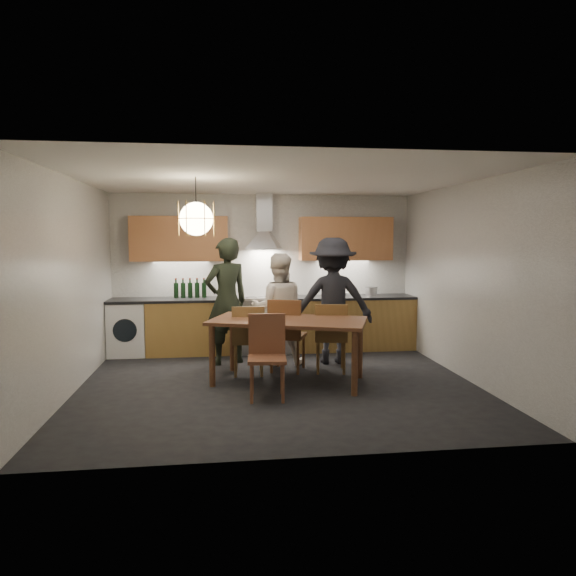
{
  "coord_description": "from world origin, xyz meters",
  "views": [
    {
      "loc": [
        -0.7,
        -6.41,
        1.87
      ],
      "look_at": [
        0.18,
        0.4,
        1.2
      ],
      "focal_mm": 32.0,
      "sensor_mm": 36.0,
      "label": 1
    }
  ],
  "objects": [
    {
      "name": "counter_run",
      "position": [
        0.02,
        1.95,
        0.45
      ],
      "size": [
        5.0,
        0.62,
        0.9
      ],
      "color": "tan",
      "rests_on": "ground"
    },
    {
      "name": "ground",
      "position": [
        0.0,
        0.0,
        0.0
      ],
      "size": [
        5.0,
        5.0,
        0.0
      ],
      "primitive_type": "plane",
      "color": "black",
      "rests_on": "ground"
    },
    {
      "name": "pendant_lamp",
      "position": [
        -1.0,
        -0.1,
        2.1
      ],
      "size": [
        0.43,
        0.43,
        0.7
      ],
      "color": "black",
      "rests_on": "ground"
    },
    {
      "name": "stock_pot",
      "position": [
        1.81,
        1.99,
        0.97
      ],
      "size": [
        0.23,
        0.23,
        0.14
      ],
      "primitive_type": "cylinder",
      "rotation": [
        0.0,
        0.0,
        -0.19
      ],
      "color": "silver",
      "rests_on": "counter_run"
    },
    {
      "name": "chair_back_left",
      "position": [
        -0.36,
        0.45,
        0.55
      ],
      "size": [
        0.45,
        0.45,
        0.96
      ],
      "rotation": [
        0.0,
        0.0,
        3.1
      ],
      "color": "brown",
      "rests_on": "ground"
    },
    {
      "name": "chair_back_mid",
      "position": [
        0.17,
        0.56,
        0.59
      ],
      "size": [
        0.6,
        0.6,
        1.03
      ],
      "rotation": [
        0.0,
        0.0,
        2.78
      ],
      "color": "#59341A",
      "rests_on": "ground"
    },
    {
      "name": "person_right",
      "position": [
        0.93,
        1.05,
        0.94
      ],
      "size": [
        1.27,
        0.79,
        1.88
      ],
      "primitive_type": "imported",
      "rotation": [
        0.0,
        0.0,
        3.06
      ],
      "color": "black",
      "rests_on": "ground"
    },
    {
      "name": "chair_front",
      "position": [
        -0.19,
        -0.5,
        0.56
      ],
      "size": [
        0.47,
        0.47,
        0.97
      ],
      "rotation": [
        0.0,
        0.0,
        -0.08
      ],
      "color": "brown",
      "rests_on": "ground"
    },
    {
      "name": "range_stove",
      "position": [
        0.0,
        1.94,
        0.44
      ],
      "size": [
        0.9,
        0.6,
        0.92
      ],
      "color": "silver",
      "rests_on": "ground"
    },
    {
      "name": "room_shell",
      "position": [
        0.0,
        0.0,
        1.71
      ],
      "size": [
        5.02,
        4.52,
        2.61
      ],
      "color": "silver",
      "rests_on": "ground"
    },
    {
      "name": "chair_back_right",
      "position": [
        0.78,
        0.44,
        0.56
      ],
      "size": [
        0.51,
        0.51,
        0.97
      ],
      "rotation": [
        0.0,
        0.0,
        2.97
      ],
      "color": "brown",
      "rests_on": "ground"
    },
    {
      "name": "person_mid",
      "position": [
        0.12,
        1.09,
        0.82
      ],
      "size": [
        0.85,
        0.69,
        1.65
      ],
      "primitive_type": "imported",
      "rotation": [
        0.0,
        0.0,
        3.05
      ],
      "color": "white",
      "rests_on": "ground"
    },
    {
      "name": "person_left",
      "position": [
        -0.64,
        1.18,
        0.94
      ],
      "size": [
        0.81,
        0.69,
        1.87
      ],
      "primitive_type": "imported",
      "rotation": [
        0.0,
        0.0,
        3.57
      ],
      "color": "black",
      "rests_on": "ground"
    },
    {
      "name": "wine_bottles",
      "position": [
        -1.22,
        2.05,
        1.06
      ],
      "size": [
        0.53,
        0.08,
        0.32
      ],
      "color": "black",
      "rests_on": "counter_run"
    },
    {
      "name": "dining_table",
      "position": [
        0.14,
        0.07,
        0.73
      ],
      "size": [
        2.18,
        1.58,
        0.83
      ],
      "rotation": [
        0.0,
        0.0,
        -0.34
      ],
      "color": "brown",
      "rests_on": "ground"
    },
    {
      "name": "wall_fixtures",
      "position": [
        0.0,
        2.07,
        1.87
      ],
      "size": [
        4.3,
        0.54,
        1.1
      ],
      "color": "#D18650",
      "rests_on": "ground"
    },
    {
      "name": "mixing_bowl",
      "position": [
        1.24,
        1.91,
        0.94
      ],
      "size": [
        0.33,
        0.33,
        0.07
      ],
      "primitive_type": "imported",
      "rotation": [
        0.0,
        0.0,
        -0.1
      ],
      "color": "silver",
      "rests_on": "counter_run"
    }
  ]
}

